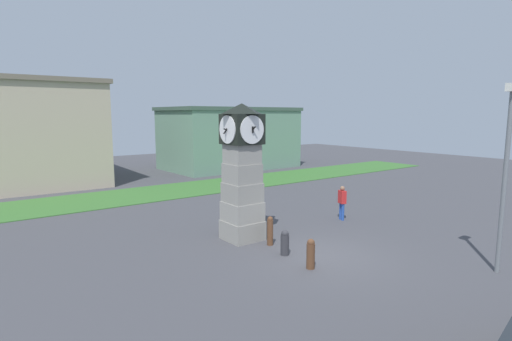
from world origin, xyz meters
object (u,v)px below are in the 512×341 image
clock_tower (242,173)px  street_lamp_near_road (506,165)px  pedestrian_near_bench (342,201)px  bollard_near_tower (270,231)px  bollard_mid_row (285,242)px  bollard_far_row (311,254)px

clock_tower → street_lamp_near_road: bearing=-59.3°
pedestrian_near_bench → bollard_near_tower: bearing=-170.5°
bollard_near_tower → bollard_mid_row: bollard_near_tower is taller
bollard_near_tower → clock_tower: bearing=109.4°
bollard_mid_row → pedestrian_near_bench: bearing=20.8°
bollard_mid_row → bollard_far_row: 1.45m
clock_tower → street_lamp_near_road: (4.46, -7.50, 0.73)m
clock_tower → street_lamp_near_road: size_ratio=0.92×
bollard_near_tower → pedestrian_near_bench: size_ratio=0.69×
bollard_near_tower → bollard_far_row: bearing=-99.3°
pedestrian_near_bench → street_lamp_near_road: (-0.93, -7.12, 2.47)m
clock_tower → bollard_near_tower: size_ratio=4.80×
clock_tower → street_lamp_near_road: street_lamp_near_road is taller
bollard_near_tower → bollard_mid_row: (-0.26, -1.15, -0.11)m
street_lamp_near_road → bollard_far_row: bearing=140.3°
bollard_near_tower → bollard_mid_row: 1.18m
bollard_near_tower → bollard_mid_row: bearing=-102.8°
bollard_near_tower → street_lamp_near_road: (4.03, -6.29, 2.82)m
pedestrian_near_bench → street_lamp_near_road: bearing=-97.4°
bollard_far_row → pedestrian_near_bench: size_ratio=0.61×
clock_tower → pedestrian_near_bench: 5.67m
bollard_near_tower → street_lamp_near_road: bearing=-57.3°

